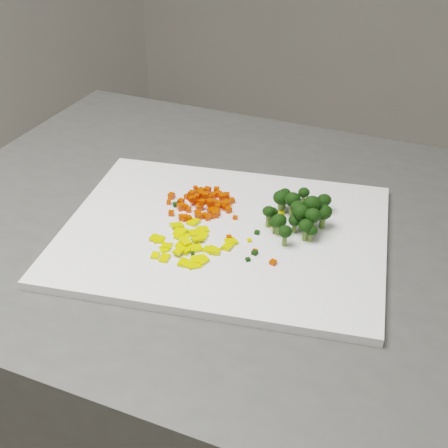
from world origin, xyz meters
The scene contains 137 objects.
counter_block centered at (-0.20, -0.08, 0.45)m, with size 1.06×0.74×0.90m, color #4B4C49.
cutting_board centered at (-0.24, -0.13, 0.91)m, with size 0.45×0.35×0.01m, color white.
carrot_pile centered at (-0.30, -0.09, 0.93)m, with size 0.10×0.10×0.03m, color red, non-canonical shape.
pepper_pile centered at (-0.26, -0.18, 0.92)m, with size 0.12×0.12×0.02m, color yellow, non-canonical shape.
broccoli_pile centered at (-0.15, -0.06, 0.94)m, with size 0.12×0.12×0.06m, color black, non-canonical shape.
carrot_cube_0 centered at (-0.35, -0.11, 0.92)m, with size 0.01×0.01×0.01m, color red.
carrot_cube_1 centered at (-0.27, -0.09, 0.92)m, with size 0.01×0.01×0.01m, color red.
carrot_cube_2 centered at (-0.30, -0.08, 0.92)m, with size 0.01×0.01×0.01m, color red.
carrot_cube_3 centered at (-0.29, -0.08, 0.92)m, with size 0.01×0.01×0.01m, color red.
carrot_cube_4 centered at (-0.30, -0.08, 0.93)m, with size 0.01×0.01×0.01m, color red.
carrot_cube_5 centered at (-0.33, -0.10, 0.92)m, with size 0.01×0.01×0.01m, color red.
carrot_cube_6 centered at (-0.27, -0.07, 0.92)m, with size 0.01×0.01×0.01m, color red.
carrot_cube_7 centered at (-0.32, -0.10, 0.92)m, with size 0.01×0.01×0.01m, color red.
carrot_cube_8 centered at (-0.30, -0.13, 0.92)m, with size 0.01×0.01×0.01m, color red.
carrot_cube_9 centered at (-0.27, -0.08, 0.92)m, with size 0.01×0.01×0.01m, color red.
carrot_cube_10 centered at (-0.32, -0.06, 0.92)m, with size 0.01×0.01×0.01m, color red.
carrot_cube_11 centered at (-0.28, -0.05, 0.92)m, with size 0.01×0.01×0.01m, color red.
carrot_cube_12 centered at (-0.27, -0.07, 0.92)m, with size 0.01×0.01×0.01m, color red.
carrot_cube_13 centered at (-0.33, -0.06, 0.92)m, with size 0.01×0.01×0.01m, color red.
carrot_cube_14 centered at (-0.30, -0.14, 0.92)m, with size 0.01×0.01×0.01m, color red.
carrot_cube_15 centered at (-0.32, -0.11, 0.92)m, with size 0.01×0.01×0.01m, color red.
carrot_cube_16 centered at (-0.32, -0.11, 0.92)m, with size 0.01×0.01×0.01m, color red.
carrot_cube_17 centered at (-0.31, -0.09, 0.92)m, with size 0.01×0.01×0.01m, color red.
carrot_cube_18 centered at (-0.31, -0.13, 0.92)m, with size 0.01×0.01×0.01m, color red.
carrot_cube_19 centered at (-0.30, -0.06, 0.92)m, with size 0.01×0.01×0.01m, color red.
carrot_cube_20 centered at (-0.32, -0.08, 0.92)m, with size 0.01×0.01×0.01m, color red.
carrot_cube_21 centered at (-0.30, -0.05, 0.92)m, with size 0.01×0.01×0.01m, color red.
carrot_cube_22 centered at (-0.31, -0.07, 0.92)m, with size 0.01×0.01×0.01m, color red.
carrot_cube_23 centered at (-0.31, -0.09, 0.92)m, with size 0.01×0.01×0.01m, color red.
carrot_cube_24 centered at (-0.27, -0.07, 0.92)m, with size 0.01×0.01×0.01m, color red.
carrot_cube_25 centered at (-0.26, -0.08, 0.92)m, with size 0.01×0.01×0.01m, color red.
carrot_cube_26 centered at (-0.34, -0.05, 0.92)m, with size 0.01×0.01×0.01m, color red.
carrot_cube_27 centered at (-0.29, -0.12, 0.92)m, with size 0.01×0.01×0.01m, color red.
carrot_cube_28 centered at (-0.33, -0.08, 0.92)m, with size 0.01×0.01×0.01m, color red.
carrot_cube_29 centered at (-0.29, -0.12, 0.92)m, with size 0.01×0.01×0.01m, color red.
carrot_cube_30 centered at (-0.29, -0.08, 0.92)m, with size 0.01×0.01×0.01m, color red.
carrot_cube_31 centered at (-0.33, -0.08, 0.92)m, with size 0.01×0.01×0.01m, color red.
carrot_cube_32 centered at (-0.28, -0.06, 0.92)m, with size 0.01×0.01×0.01m, color red.
carrot_cube_33 centered at (-0.29, -0.05, 0.92)m, with size 0.01×0.01×0.01m, color red.
carrot_cube_34 centered at (-0.35, -0.09, 0.92)m, with size 0.01×0.01×0.01m, color red.
carrot_cube_35 centered at (-0.32, -0.05, 0.92)m, with size 0.01×0.01×0.01m, color red.
carrot_cube_36 centered at (-0.28, -0.09, 0.92)m, with size 0.01×0.01×0.01m, color red.
carrot_cube_37 centered at (-0.32, -0.09, 0.92)m, with size 0.01×0.01×0.01m, color red.
carrot_cube_38 centered at (-0.29, -0.12, 0.92)m, with size 0.01×0.01×0.01m, color red.
carrot_cube_39 centered at (-0.31, -0.08, 0.92)m, with size 0.01×0.01×0.01m, color red.
carrot_cube_40 centered at (-0.27, -0.07, 0.92)m, with size 0.01×0.01×0.01m, color red.
carrot_cube_41 centered at (-0.27, -0.12, 0.92)m, with size 0.01×0.01×0.01m, color red.
carrot_cube_42 centered at (-0.33, -0.13, 0.92)m, with size 0.01×0.01×0.01m, color red.
carrot_cube_43 centered at (-0.27, -0.10, 0.92)m, with size 0.01×0.01×0.01m, color red.
carrot_cube_44 centered at (-0.30, -0.04, 0.92)m, with size 0.01×0.01×0.01m, color red.
carrot_cube_45 centered at (-0.31, -0.07, 0.92)m, with size 0.01×0.01×0.01m, color red.
carrot_cube_46 centered at (-0.28, -0.09, 0.92)m, with size 0.01×0.01×0.01m, color red.
carrot_cube_47 centered at (-0.31, -0.09, 0.92)m, with size 0.01×0.01×0.01m, color red.
carrot_cube_48 centered at (-0.28, -0.10, 0.92)m, with size 0.01×0.01×0.01m, color red.
carrot_cube_49 centered at (-0.27, -0.06, 0.92)m, with size 0.01×0.01×0.01m, color red.
carrot_cube_50 centered at (-0.33, -0.08, 0.92)m, with size 0.01×0.01×0.01m, color red.
carrot_cube_51 centered at (-0.28, -0.08, 0.92)m, with size 0.01×0.01×0.01m, color red.
carrot_cube_52 centered at (-0.29, -0.09, 0.92)m, with size 0.01×0.01×0.01m, color red.
carrot_cube_53 centered at (-0.31, -0.11, 0.92)m, with size 0.01×0.01×0.01m, color red.
carrot_cube_54 centered at (-0.27, -0.10, 0.92)m, with size 0.01×0.01×0.01m, color red.
carrot_cube_55 centered at (-0.30, -0.13, 0.92)m, with size 0.01×0.01×0.01m, color red.
carrot_cube_56 centered at (-0.30, -0.09, 0.92)m, with size 0.01×0.01×0.01m, color red.
carrot_cube_57 centered at (-0.28, -0.11, 0.92)m, with size 0.01×0.01×0.01m, color red.
carrot_cube_58 centered at (-0.32, -0.08, 0.92)m, with size 0.01×0.01×0.01m, color red.
carrot_cube_59 centered at (-0.33, -0.07, 0.92)m, with size 0.01×0.01×0.01m, color red.
carrot_cube_60 centered at (-0.27, -0.11, 0.92)m, with size 0.01×0.01×0.01m, color red.
carrot_cube_61 centered at (-0.30, -0.08, 0.92)m, with size 0.01×0.01×0.01m, color red.
carrot_cube_62 centered at (-0.28, -0.10, 0.92)m, with size 0.01×0.01×0.01m, color red.
carrot_cube_63 centered at (-0.30, -0.10, 0.92)m, with size 0.01×0.01×0.01m, color red.
carrot_cube_64 centered at (-0.30, -0.10, 0.92)m, with size 0.01×0.01×0.01m, color red.
pepper_chunk_0 centered at (-0.30, -0.15, 0.91)m, with size 0.02×0.02×0.00m, color yellow.
pepper_chunk_1 centered at (-0.26, -0.20, 0.91)m, with size 0.02×0.01×0.00m, color yellow.
pepper_chunk_2 centered at (-0.29, -0.23, 0.91)m, with size 0.01×0.01×0.00m, color yellow.
pepper_chunk_3 centered at (-0.27, -0.23, 0.91)m, with size 0.02×0.01×0.00m, color yellow.
pepper_chunk_4 centered at (-0.27, -0.19, 0.91)m, with size 0.02×0.01×0.00m, color yellow.
pepper_chunk_5 centered at (-0.27, -0.20, 0.91)m, with size 0.01×0.01×0.00m, color yellow.
pepper_chunk_6 centered at (-0.29, -0.13, 0.91)m, with size 0.02×0.02×0.00m, color yellow.
pepper_chunk_7 centered at (-0.26, -0.16, 0.91)m, with size 0.01×0.01×0.00m, color yellow.
pepper_chunk_8 centered at (-0.23, -0.18, 0.91)m, with size 0.02×0.01×0.00m, color yellow.
pepper_chunk_9 centered at (-0.27, -0.19, 0.92)m, with size 0.02×0.01×0.00m, color yellow.
pepper_chunk_10 centered at (-0.26, -0.17, 0.92)m, with size 0.02×0.01×0.00m, color yellow.
pepper_chunk_11 centered at (-0.29, -0.16, 0.91)m, with size 0.01×0.02×0.00m, color yellow.
pepper_chunk_12 centered at (-0.23, -0.22, 0.91)m, with size 0.01×0.02×0.00m, color yellow.
pepper_chunk_13 centered at (-0.27, -0.14, 0.91)m, with size 0.02×0.01×0.00m, color yellow.
pepper_chunk_14 centered at (-0.29, -0.20, 0.91)m, with size 0.01×0.01×0.00m, color yellow.
pepper_chunk_15 centered at (-0.27, -0.16, 0.91)m, with size 0.01×0.01×0.00m, color yellow.
pepper_chunk_16 centered at (-0.23, -0.21, 0.91)m, with size 0.01×0.02×0.00m, color yellow.
pepper_chunk_17 centered at (-0.23, -0.18, 0.91)m, with size 0.02×0.01×0.00m, color yellow.
pepper_chunk_18 centered at (-0.26, -0.21, 0.92)m, with size 0.01×0.01×0.00m, color yellow.
pepper_chunk_19 centered at (-0.25, -0.19, 0.91)m, with size 0.02×0.01×0.00m, color yellow.
pepper_chunk_20 centered at (-0.29, -0.21, 0.91)m, with size 0.01×0.01×0.00m, color yellow.
pepper_chunk_21 centered at (-0.22, -0.15, 0.91)m, with size 0.01×0.02×0.00m, color yellow.
pepper_chunk_22 centered at (-0.23, -0.20, 0.91)m, with size 0.01×0.02×0.00m, color yellow.
pepper_chunk_23 centered at (-0.25, -0.19, 0.91)m, with size 0.01×0.01×0.00m, color yellow.
pepper_chunk_24 centered at (-0.31, -0.19, 0.91)m, with size 0.02×0.02×0.00m, color yellow.
pepper_chunk_25 centered at (-0.22, -0.18, 0.91)m, with size 0.01×0.01×0.00m, color yellow.
pepper_chunk_26 centered at (-0.30, -0.20, 0.91)m, with size 0.01×0.01×0.00m, color yellow.
pepper_chunk_27 centered at (-0.28, -0.17, 0.91)m, with size 0.02×0.02×0.00m, color yellow.
pepper_chunk_28 centered at (-0.23, -0.21, 0.91)m, with size 0.02×0.01×0.00m, color yellow.
pepper_chunk_29 centered at (-0.21, -0.16, 0.91)m, with size 0.02×0.01×0.00m, color yellow.
pepper_chunk_30 centered at (-0.29, -0.17, 0.91)m, with size 0.01×0.01×0.00m, color yellow.
pepper_chunk_31 centered at (-0.24, -0.22, 0.91)m, with size 0.02×0.02×0.00m, color yellow.
broccoli_floret_0 centered at (-0.17, -0.06, 0.94)m, with size 0.03×0.03×0.03m, color black, non-canonical shape.
broccoli_floret_1 centered at (-0.15, -0.08, 0.93)m, with size 0.02×0.02×0.03m, color black, non-canonical shape.
broccoli_floret_2 centered at (-0.19, -0.03, 0.93)m, with size 0.02×0.02×0.03m, color black, non-canonical shape.
broccoli_floret_3 centered at (-0.13, -0.09, 0.93)m, with size 0.03×0.03×0.03m, color black, non-canonical shape.
broccoli_floret_4 centered at (-0.19, -0.09, 0.93)m, with size 0.02×0.02×0.03m, color black, non-canonical shape.
broccoli_floret_5 centered at (-0.15, -0.06, 0.93)m, with size 0.03×0.03×0.03m, color black, non-canonical shape.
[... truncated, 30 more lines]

